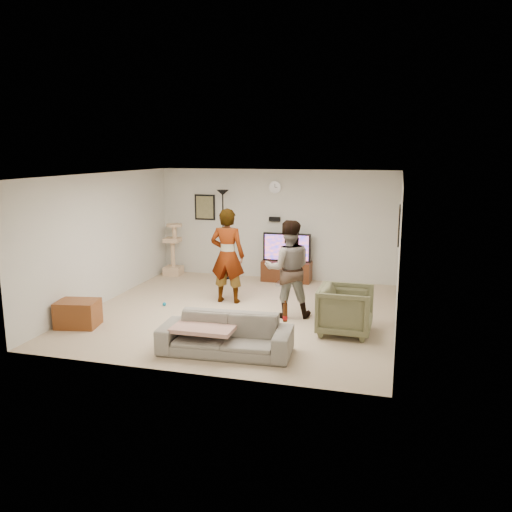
% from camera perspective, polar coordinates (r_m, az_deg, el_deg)
% --- Properties ---
extents(floor, '(5.50, 5.50, 0.02)m').
position_cam_1_polar(floor, '(9.63, -1.73, -6.20)').
color(floor, tan).
rests_on(floor, ground).
extents(ceiling, '(5.50, 5.50, 0.02)m').
position_cam_1_polar(ceiling, '(9.18, -1.83, 8.96)').
color(ceiling, silver).
rests_on(ceiling, wall_back).
extents(wall_back, '(5.50, 0.04, 2.50)m').
position_cam_1_polar(wall_back, '(11.95, 2.11, 3.46)').
color(wall_back, silver).
rests_on(wall_back, floor).
extents(wall_front, '(5.50, 0.04, 2.50)m').
position_cam_1_polar(wall_front, '(6.80, -8.62, -2.79)').
color(wall_front, silver).
rests_on(wall_front, floor).
extents(wall_left, '(0.04, 5.50, 2.50)m').
position_cam_1_polar(wall_left, '(10.46, -16.34, 1.86)').
color(wall_left, silver).
rests_on(wall_left, floor).
extents(wall_right, '(0.04, 5.50, 2.50)m').
position_cam_1_polar(wall_right, '(8.92, 15.35, 0.32)').
color(wall_right, silver).
rests_on(wall_right, floor).
extents(wall_clock, '(0.26, 0.04, 0.26)m').
position_cam_1_polar(wall_clock, '(11.83, 2.11, 7.52)').
color(wall_clock, silver).
rests_on(wall_clock, wall_back).
extents(wall_speaker, '(0.25, 0.10, 0.10)m').
position_cam_1_polar(wall_speaker, '(11.87, 2.05, 4.04)').
color(wall_speaker, black).
rests_on(wall_speaker, wall_back).
extents(picture_back, '(0.42, 0.03, 0.52)m').
position_cam_1_polar(picture_back, '(12.38, -5.61, 5.32)').
color(picture_back, '#6A6542').
rests_on(picture_back, wall_back).
extents(picture_right, '(0.03, 0.78, 0.62)m').
position_cam_1_polar(picture_right, '(10.46, 15.36, 3.30)').
color(picture_right, '#FFB278').
rests_on(picture_right, wall_right).
extents(tv_stand, '(1.11, 0.45, 0.46)m').
position_cam_1_polar(tv_stand, '(11.83, 3.36, -1.66)').
color(tv_stand, '#3D1D0E').
rests_on(tv_stand, floor).
extents(console_box, '(0.40, 0.30, 0.07)m').
position_cam_1_polar(console_box, '(11.48, 3.32, -3.07)').
color(console_box, '#B8B8BB').
rests_on(console_box, floor).
extents(tv, '(1.08, 0.08, 0.64)m').
position_cam_1_polar(tv, '(11.71, 3.40, 0.96)').
color(tv, black).
rests_on(tv, tv_stand).
extents(tv_screen, '(0.99, 0.01, 0.56)m').
position_cam_1_polar(tv_screen, '(11.67, 3.35, 0.92)').
color(tv_screen, '#F35C2C').
rests_on(tv_screen, tv).
extents(floor_lamp, '(0.32, 0.32, 2.04)m').
position_cam_1_polar(floor_lamp, '(11.96, -3.61, 2.34)').
color(floor_lamp, black).
rests_on(floor_lamp, floor).
extents(cat_tree, '(0.42, 0.42, 1.24)m').
position_cam_1_polar(cat_tree, '(12.48, -9.09, 0.74)').
color(cat_tree, tan).
rests_on(cat_tree, floor).
extents(person_left, '(0.68, 0.45, 1.84)m').
position_cam_1_polar(person_left, '(10.05, -3.14, 0.03)').
color(person_left, gray).
rests_on(person_left, floor).
extents(person_right, '(0.99, 0.86, 1.73)m').
position_cam_1_polar(person_right, '(9.20, 3.55, -1.41)').
color(person_right, '#3556A1').
rests_on(person_right, floor).
extents(sofa, '(1.97, 0.87, 0.56)m').
position_cam_1_polar(sofa, '(7.68, -3.36, -8.58)').
color(sofa, slate).
rests_on(sofa, floor).
extents(throw_blanket, '(0.91, 0.71, 0.06)m').
position_cam_1_polar(throw_blanket, '(7.75, -5.52, -7.67)').
color(throw_blanket, tan).
rests_on(throw_blanket, sofa).
extents(beer_bottle, '(0.06, 0.06, 0.25)m').
position_cam_1_polar(beer_bottle, '(7.33, 3.21, -6.22)').
color(beer_bottle, '#441C05').
rests_on(beer_bottle, sofa).
extents(armchair, '(0.87, 0.85, 0.78)m').
position_cam_1_polar(armchair, '(8.54, 9.75, -5.86)').
color(armchair, brown).
rests_on(armchair, floor).
extents(side_table, '(0.75, 0.61, 0.44)m').
position_cam_1_polar(side_table, '(9.30, -18.89, -5.98)').
color(side_table, '#623014').
rests_on(side_table, floor).
extents(toy_ball, '(0.07, 0.07, 0.07)m').
position_cam_1_polar(toy_ball, '(10.13, -9.99, -5.20)').
color(toy_ball, '#0E7196').
rests_on(toy_ball, floor).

